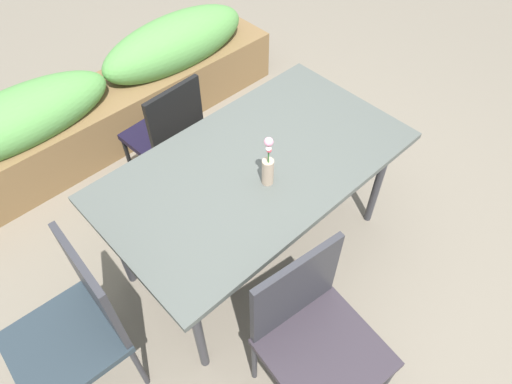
{
  "coord_description": "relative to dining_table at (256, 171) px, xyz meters",
  "views": [
    {
      "loc": [
        -1.12,
        -1.2,
        2.43
      ],
      "look_at": [
        -0.01,
        -0.03,
        0.54
      ],
      "focal_mm": 31.78,
      "sensor_mm": 36.0,
      "label": 1
    }
  ],
  "objects": [
    {
      "name": "chair_end_left",
      "position": [
        -1.1,
        -0.0,
        -0.18
      ],
      "size": [
        0.48,
        0.48,
        0.94
      ],
      "rotation": [
        0.0,
        0.0,
        1.52
      ],
      "color": "#27323A",
      "rests_on": "ground"
    },
    {
      "name": "chair_near_left",
      "position": [
        -0.35,
        -0.74,
        -0.2
      ],
      "size": [
        0.54,
        0.54,
        0.9
      ],
      "rotation": [
        0.0,
        0.0,
        3.02
      ],
      "color": "#312A31",
      "rests_on": "ground"
    },
    {
      "name": "ground_plane",
      "position": [
        0.01,
        0.03,
        -0.71
      ],
      "size": [
        12.0,
        12.0,
        0.0
      ],
      "primitive_type": "plane",
      "color": "#756B5B"
    },
    {
      "name": "flower_vase",
      "position": [
        -0.05,
        -0.13,
        0.17
      ],
      "size": [
        0.06,
        0.06,
        0.29
      ],
      "color": "tan",
      "rests_on": "dining_table"
    },
    {
      "name": "planter_box",
      "position": [
        -0.02,
        1.52,
        -0.37
      ],
      "size": [
        2.78,
        0.51,
        0.73
      ],
      "color": "brown",
      "rests_on": "ground"
    },
    {
      "name": "dining_table",
      "position": [
        0.0,
        0.0,
        0.0
      ],
      "size": [
        1.62,
        0.91,
        0.76
      ],
      "color": "#4C514C",
      "rests_on": "ground"
    },
    {
      "name": "chair_far_side",
      "position": [
        -0.05,
        0.75,
        -0.21
      ],
      "size": [
        0.43,
        0.43,
        0.9
      ],
      "rotation": [
        0.0,
        0.0,
        0.06
      ],
      "color": "black",
      "rests_on": "ground"
    }
  ]
}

